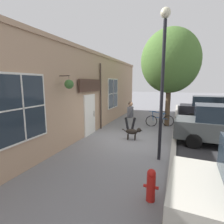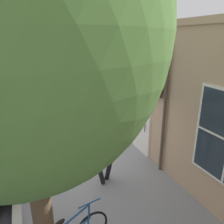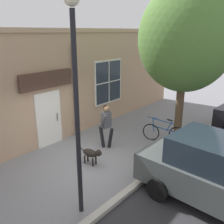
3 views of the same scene
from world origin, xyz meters
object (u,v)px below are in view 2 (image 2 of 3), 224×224
(street_tree_by_curb, at_px, (19,40))
(fire_hydrant, at_px, (25,117))
(street_lamp, at_px, (18,59))
(dog_on_leash, at_px, (77,152))
(pedestrian_walking, at_px, (104,150))

(street_tree_by_curb, bearing_deg, fire_hydrant, -89.25)
(street_lamp, height_order, fire_hydrant, street_lamp)
(fire_hydrant, bearing_deg, street_tree_by_curb, 90.75)
(street_tree_by_curb, distance_m, fire_hydrant, 8.28)
(street_lamp, bearing_deg, street_tree_by_curb, 90.53)
(dog_on_leash, xyz_separation_m, fire_hydrant, (1.43, -4.10, -0.00))
(dog_on_leash, height_order, fire_hydrant, fire_hydrant)
(street_lamp, bearing_deg, fire_hydrant, -88.76)
(dog_on_leash, distance_m, fire_hydrant, 4.34)
(pedestrian_walking, bearing_deg, dog_on_leash, -69.52)
(street_lamp, xyz_separation_m, fire_hydrant, (0.05, -2.33, -2.85))
(street_tree_by_curb, height_order, street_lamp, street_tree_by_curb)
(fire_hydrant, bearing_deg, dog_on_leash, 109.28)
(street_tree_by_curb, xyz_separation_m, street_lamp, (0.05, -5.18, -0.63))
(pedestrian_walking, relative_size, dog_on_leash, 1.73)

